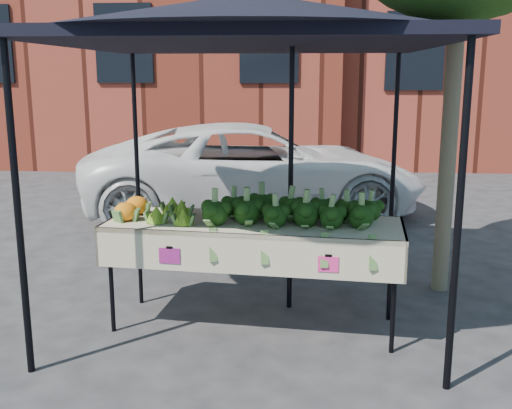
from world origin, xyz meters
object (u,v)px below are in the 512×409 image
(canopy, at_px, (251,156))
(vehicle, at_px, (255,45))
(table, at_px, (254,274))
(street_tree, at_px, (455,58))

(canopy, xyz_separation_m, vehicle, (-0.27, 3.52, 1.11))
(table, relative_size, canopy, 0.78)
(vehicle, bearing_deg, table, 174.28)
(table, relative_size, street_tree, 0.56)
(canopy, height_order, street_tree, street_tree)
(table, distance_m, canopy, 1.06)
(table, xyz_separation_m, street_tree, (1.75, 1.02, 1.77))
(vehicle, bearing_deg, street_tree, -155.79)
(canopy, bearing_deg, vehicle, 94.37)
(table, xyz_separation_m, canopy, (-0.07, 0.51, 0.92))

